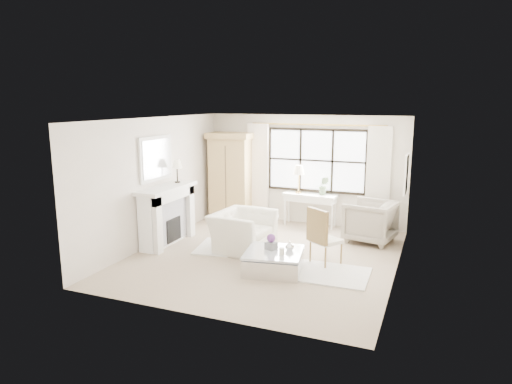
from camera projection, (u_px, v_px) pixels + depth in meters
floor at (265, 256)px, 9.07m from camera, size 5.50×5.50×0.00m
ceiling at (265, 119)px, 8.54m from camera, size 5.50×5.50×0.00m
wall_back at (304, 170)px, 11.31m from camera, size 5.00×0.00×5.00m
wall_front at (195, 225)px, 6.31m from camera, size 5.00×0.00×5.00m
wall_left at (156, 181)px, 9.72m from camera, size 0.00×5.50×5.50m
wall_right at (400, 200)px, 7.89m from camera, size 0.00×5.50×5.50m
window_pane at (316, 160)px, 11.13m from camera, size 2.40×0.02×1.50m
window_frame at (316, 160)px, 11.12m from camera, size 2.50×0.04×1.50m
curtain_rod at (317, 125)px, 10.90m from camera, size 3.30×0.04×0.04m
curtain_left at (258, 172)px, 11.68m from camera, size 0.55×0.10×2.47m
curtain_right at (378, 180)px, 10.58m from camera, size 0.55×0.10×2.47m
fireplace at (166, 214)px, 9.78m from camera, size 0.58×1.66×1.26m
mirror_frame at (156, 158)px, 9.61m from camera, size 0.05×1.15×0.95m
mirror_glass at (157, 158)px, 9.60m from camera, size 0.02×1.00×0.80m
art_frame at (406, 174)px, 9.41m from camera, size 0.04×0.62×0.82m
art_canvas at (405, 174)px, 9.42m from camera, size 0.01×0.52×0.72m
mantel_lamp at (177, 165)px, 9.97m from camera, size 0.22×0.22×0.51m
armoire at (231, 176)px, 11.68m from camera, size 1.15×0.75×2.24m
console_table at (310, 210)px, 11.20m from camera, size 1.34×0.58×0.80m
console_lamp at (299, 171)px, 11.12m from camera, size 0.28×0.28×0.69m
orchid_plant at (324, 186)px, 10.94m from camera, size 0.26×0.22×0.46m
side_table at (270, 223)px, 10.25m from camera, size 0.40×0.40×0.51m
rug_left at (236, 248)px, 9.52m from camera, size 1.77×1.40×0.03m
rug_right at (327, 273)px, 8.12m from camera, size 1.47×1.11×0.03m
club_armchair at (242, 231)px, 9.40m from camera, size 1.18×1.32×0.79m
wingback_chair at (370, 221)px, 9.93m from camera, size 1.17×1.15×0.91m
french_chair at (325, 248)px, 8.57m from camera, size 0.67×0.67×1.08m
coffee_table at (274, 261)px, 8.24m from camera, size 1.16×1.16×0.38m
planter_box at (271, 246)px, 8.29m from camera, size 0.23×0.23×0.13m
planter_flowers at (271, 238)px, 8.26m from camera, size 0.16×0.16×0.16m
pillar_candle at (282, 251)px, 8.01m from camera, size 0.09×0.09×0.12m
coffee_vase at (290, 246)px, 8.23m from camera, size 0.19×0.19×0.17m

